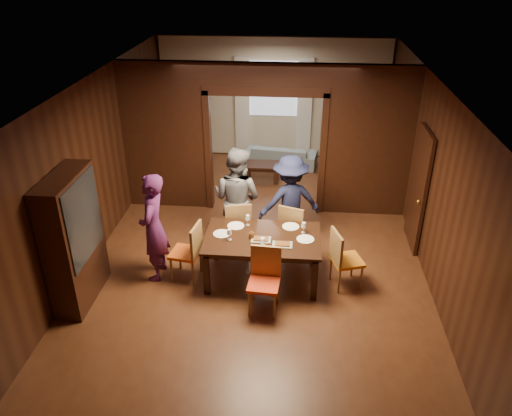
# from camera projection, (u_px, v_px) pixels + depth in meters

# --- Properties ---
(floor) EXTENTS (9.00, 9.00, 0.00)m
(floor) POSITION_uv_depth(u_px,v_px,m) (258.00, 250.00, 8.73)
(floor) COLOR #4B2615
(floor) RESTS_ON ground
(ceiling) EXTENTS (5.50, 9.00, 0.02)m
(ceiling) POSITION_uv_depth(u_px,v_px,m) (258.00, 85.00, 7.37)
(ceiling) COLOR silver
(ceiling) RESTS_ON room_walls
(room_walls) EXTENTS (5.52, 9.01, 2.90)m
(room_walls) POSITION_uv_depth(u_px,v_px,m) (266.00, 132.00, 9.68)
(room_walls) COLOR black
(room_walls) RESTS_ON floor
(person_purple) EXTENTS (0.43, 0.65, 1.77)m
(person_purple) POSITION_uv_depth(u_px,v_px,m) (154.00, 228.00, 7.67)
(person_purple) COLOR #501B4E
(person_purple) RESTS_ON floor
(person_grey) EXTENTS (1.10, 1.01, 1.84)m
(person_grey) POSITION_uv_depth(u_px,v_px,m) (237.00, 199.00, 8.46)
(person_grey) COLOR #56565D
(person_grey) RESTS_ON floor
(person_navy) EXTENTS (1.22, 0.93, 1.67)m
(person_navy) POSITION_uv_depth(u_px,v_px,m) (290.00, 201.00, 8.56)
(person_navy) COLOR #171B3B
(person_navy) RESTS_ON floor
(sofa) EXTENTS (1.79, 0.90, 0.50)m
(sofa) POSITION_uv_depth(u_px,v_px,m) (281.00, 155.00, 11.98)
(sofa) COLOR #7F95A7
(sofa) RESTS_ON floor
(serving_bowl) EXTENTS (0.29, 0.29, 0.07)m
(serving_bowl) POSITION_uv_depth(u_px,v_px,m) (269.00, 232.00, 7.71)
(serving_bowl) COLOR black
(serving_bowl) RESTS_ON dining_table
(dining_table) EXTENTS (1.78, 1.11, 0.76)m
(dining_table) POSITION_uv_depth(u_px,v_px,m) (262.00, 258.00, 7.84)
(dining_table) COLOR black
(dining_table) RESTS_ON floor
(coffee_table) EXTENTS (0.80, 0.50, 0.40)m
(coffee_table) POSITION_uv_depth(u_px,v_px,m) (262.00, 172.00, 11.22)
(coffee_table) COLOR black
(coffee_table) RESTS_ON floor
(chair_left) EXTENTS (0.50, 0.50, 0.97)m
(chair_left) POSITION_uv_depth(u_px,v_px,m) (185.00, 251.00, 7.82)
(chair_left) COLOR #D35013
(chair_left) RESTS_ON floor
(chair_right) EXTENTS (0.56, 0.56, 0.97)m
(chair_right) POSITION_uv_depth(u_px,v_px,m) (347.00, 259.00, 7.63)
(chair_right) COLOR orange
(chair_right) RESTS_ON floor
(chair_far_l) EXTENTS (0.53, 0.53, 0.97)m
(chair_far_l) POSITION_uv_depth(u_px,v_px,m) (237.00, 225.00, 8.54)
(chair_far_l) COLOR #DA4E14
(chair_far_l) RESTS_ON floor
(chair_far_r) EXTENTS (0.56, 0.56, 0.97)m
(chair_far_r) POSITION_uv_depth(u_px,v_px,m) (294.00, 228.00, 8.45)
(chair_far_r) COLOR #C35B12
(chair_far_r) RESTS_ON floor
(chair_near) EXTENTS (0.47, 0.47, 0.97)m
(chair_near) POSITION_uv_depth(u_px,v_px,m) (264.00, 282.00, 7.10)
(chair_near) COLOR red
(chair_near) RESTS_ON floor
(hutch) EXTENTS (0.40, 1.20, 2.00)m
(hutch) POSITION_uv_depth(u_px,v_px,m) (74.00, 240.00, 7.13)
(hutch) COLOR black
(hutch) RESTS_ON floor
(door_right) EXTENTS (0.06, 0.90, 2.10)m
(door_right) POSITION_uv_depth(u_px,v_px,m) (419.00, 190.00, 8.47)
(door_right) COLOR black
(door_right) RESTS_ON floor
(window_far) EXTENTS (1.20, 0.03, 1.30)m
(window_far) POSITION_uv_depth(u_px,v_px,m) (274.00, 89.00, 11.84)
(window_far) COLOR silver
(window_far) RESTS_ON back_wall
(curtain_left) EXTENTS (0.35, 0.06, 2.40)m
(curtain_left) POSITION_uv_depth(u_px,v_px,m) (242.00, 107.00, 12.07)
(curtain_left) COLOR white
(curtain_left) RESTS_ON back_wall
(curtain_right) EXTENTS (0.35, 0.06, 2.40)m
(curtain_right) POSITION_uv_depth(u_px,v_px,m) (304.00, 109.00, 11.96)
(curtain_right) COLOR white
(curtain_right) RESTS_ON back_wall
(plate_left) EXTENTS (0.27, 0.27, 0.01)m
(plate_left) POSITION_uv_depth(u_px,v_px,m) (222.00, 234.00, 7.74)
(plate_left) COLOR white
(plate_left) RESTS_ON dining_table
(plate_far_l) EXTENTS (0.27, 0.27, 0.01)m
(plate_far_l) POSITION_uv_depth(u_px,v_px,m) (236.00, 226.00, 7.95)
(plate_far_l) COLOR white
(plate_far_l) RESTS_ON dining_table
(plate_far_r) EXTENTS (0.27, 0.27, 0.01)m
(plate_far_r) POSITION_uv_depth(u_px,v_px,m) (291.00, 227.00, 7.93)
(plate_far_r) COLOR white
(plate_far_r) RESTS_ON dining_table
(plate_right) EXTENTS (0.27, 0.27, 0.01)m
(plate_right) POSITION_uv_depth(u_px,v_px,m) (305.00, 239.00, 7.59)
(plate_right) COLOR white
(plate_right) RESTS_ON dining_table
(plate_near) EXTENTS (0.27, 0.27, 0.01)m
(plate_near) POSITION_uv_depth(u_px,v_px,m) (260.00, 250.00, 7.33)
(plate_near) COLOR silver
(plate_near) RESTS_ON dining_table
(platter_a) EXTENTS (0.30, 0.20, 0.04)m
(platter_a) POSITION_uv_depth(u_px,v_px,m) (261.00, 239.00, 7.57)
(platter_a) COLOR gray
(platter_a) RESTS_ON dining_table
(platter_b) EXTENTS (0.30, 0.20, 0.04)m
(platter_b) POSITION_uv_depth(u_px,v_px,m) (282.00, 244.00, 7.44)
(platter_b) COLOR gray
(platter_b) RESTS_ON dining_table
(wineglass_left) EXTENTS (0.08, 0.08, 0.18)m
(wineglass_left) POSITION_uv_depth(u_px,v_px,m) (229.00, 235.00, 7.55)
(wineglass_left) COLOR silver
(wineglass_left) RESTS_ON dining_table
(wineglass_far) EXTENTS (0.08, 0.08, 0.18)m
(wineglass_far) POSITION_uv_depth(u_px,v_px,m) (248.00, 220.00, 7.95)
(wineglass_far) COLOR white
(wineglass_far) RESTS_ON dining_table
(wineglass_right) EXTENTS (0.08, 0.08, 0.18)m
(wineglass_right) POSITION_uv_depth(u_px,v_px,m) (304.00, 228.00, 7.74)
(wineglass_right) COLOR silver
(wineglass_right) RESTS_ON dining_table
(tumbler) EXTENTS (0.07, 0.07, 0.14)m
(tumbler) POSITION_uv_depth(u_px,v_px,m) (263.00, 242.00, 7.40)
(tumbler) COLOR silver
(tumbler) RESTS_ON dining_table
(condiment_jar) EXTENTS (0.08, 0.08, 0.11)m
(condiment_jar) POSITION_uv_depth(u_px,v_px,m) (251.00, 235.00, 7.61)
(condiment_jar) COLOR #542F13
(condiment_jar) RESTS_ON dining_table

